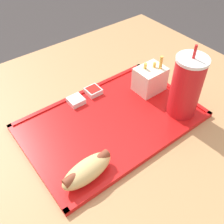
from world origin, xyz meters
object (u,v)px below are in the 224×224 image
sauce_cup_ketchup (93,91)px  soda_cup (186,87)px  fries_carton (150,79)px  sauce_cup_mayo (76,100)px  hot_dog_far (87,170)px

sauce_cup_ketchup → soda_cup: bearing=124.8°
soda_cup → fries_carton: size_ratio=1.81×
fries_carton → sauce_cup_mayo: size_ratio=2.66×
soda_cup → fries_carton: 0.13m
sauce_cup_mayo → sauce_cup_ketchup: same height
hot_dog_far → fries_carton: bearing=-156.2°
hot_dog_far → sauce_cup_mayo: size_ratio=3.09×
fries_carton → sauce_cup_ketchup: 0.17m
soda_cup → sauce_cup_ketchup: soda_cup is taller
sauce_cup_ketchup → sauce_cup_mayo: bearing=4.4°
soda_cup → fries_carton: (0.00, -0.13, -0.05)m
sauce_cup_mayo → soda_cup: bearing=135.6°
hot_dog_far → sauce_cup_ketchup: 0.29m
soda_cup → sauce_cup_mayo: (0.21, -0.21, -0.08)m
fries_carton → sauce_cup_ketchup: (0.15, -0.09, -0.03)m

